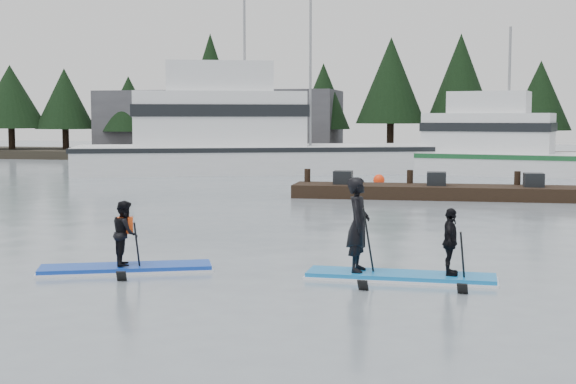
% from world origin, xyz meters
% --- Properties ---
extents(ground, '(160.00, 160.00, 0.00)m').
position_xyz_m(ground, '(0.00, 0.00, 0.00)').
color(ground, slate).
rests_on(ground, ground).
extents(far_shore, '(70.00, 8.00, 0.60)m').
position_xyz_m(far_shore, '(0.00, 42.00, 0.30)').
color(far_shore, '#2D281E').
rests_on(far_shore, ground).
extents(treeline, '(60.00, 4.00, 8.00)m').
position_xyz_m(treeline, '(0.00, 42.00, 0.00)').
color(treeline, black).
rests_on(treeline, ground).
extents(waterfront_building, '(18.00, 6.00, 5.00)m').
position_xyz_m(waterfront_building, '(-14.00, 44.00, 2.50)').
color(waterfront_building, '#4C4C51').
rests_on(waterfront_building, ground).
extents(fishing_boat_large, '(20.84, 12.46, 11.10)m').
position_xyz_m(fishing_boat_large, '(-7.14, 28.38, 0.86)').
color(fishing_boat_large, silver).
rests_on(fishing_boat_large, ground).
extents(fishing_boat_medium, '(15.16, 6.98, 8.68)m').
position_xyz_m(fishing_boat_medium, '(6.79, 29.88, 0.62)').
color(fishing_boat_medium, silver).
rests_on(fishing_boat_medium, ground).
extents(floating_dock, '(14.76, 2.61, 0.49)m').
position_xyz_m(floating_dock, '(5.35, 16.31, 0.24)').
color(floating_dock, black).
rests_on(floating_dock, ground).
extents(buoy_b, '(0.52, 0.52, 0.52)m').
position_xyz_m(buoy_b, '(0.49, 22.72, 0.00)').
color(buoy_b, '#FF340C').
rests_on(buoy_b, ground).
extents(buoy_a, '(0.56, 0.56, 0.56)m').
position_xyz_m(buoy_a, '(-10.91, 26.97, 0.00)').
color(buoy_a, '#FF340C').
rests_on(buoy_a, ground).
extents(paddleboard_solo, '(3.38, 2.01, 1.85)m').
position_xyz_m(paddleboard_solo, '(-1.99, 0.39, 0.45)').
color(paddleboard_solo, '#123BAE').
rests_on(paddleboard_solo, ground).
extents(paddleboard_duo, '(3.48, 1.12, 2.36)m').
position_xyz_m(paddleboard_duo, '(3.21, 0.79, 0.65)').
color(paddleboard_duo, '#1473BF').
rests_on(paddleboard_duo, ground).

